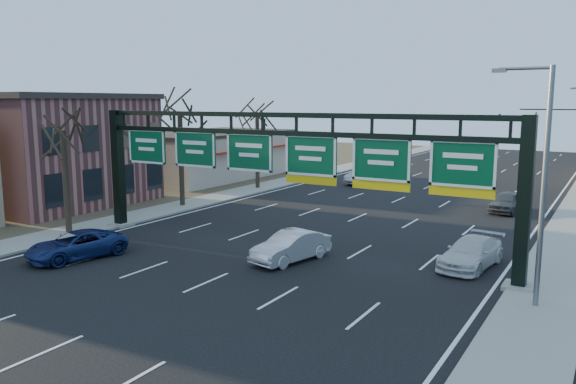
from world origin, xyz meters
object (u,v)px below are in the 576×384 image
Objects in this scene: car_blue_suv at (76,245)px; sign_gantry at (282,163)px; car_silver_sedan at (291,246)px; car_white_wagon at (471,253)px.

sign_gantry is at bearing 50.84° from car_blue_suv.
car_silver_sedan is 8.54m from car_white_wagon.
car_blue_suv is 19.19m from car_white_wagon.
car_blue_suv is at bearing -138.88° from car_silver_sedan.
car_blue_suv is (-8.11, -6.33, -3.96)m from sign_gantry.
sign_gantry is 10.14m from car_white_wagon.
car_silver_sedan is (1.28, -1.27, -3.90)m from sign_gantry.
car_blue_suv is at bearing -146.19° from car_white_wagon.
car_white_wagon is (17.18, 8.55, 0.01)m from car_blue_suv.
car_white_wagon reaches higher than car_blue_suv.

